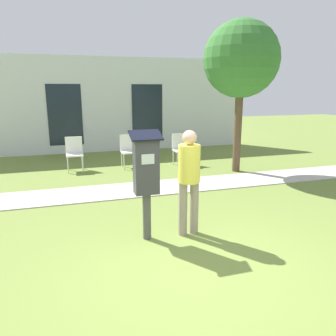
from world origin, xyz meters
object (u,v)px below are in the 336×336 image
Objects in this scene: outdoor_chair_left at (74,151)px; parking_meter at (146,172)px; outdoor_chair_right at (181,147)px; outdoor_chair_middle at (129,148)px; person_standing at (189,175)px.

parking_meter is at bearing -87.95° from outdoor_chair_left.
outdoor_chair_left and outdoor_chair_right have the same top height.
outdoor_chair_left and outdoor_chair_middle have the same top height.
parking_meter reaches higher than outdoor_chair_right.
person_standing is 4.91m from outdoor_chair_left.
parking_meter is 0.64m from person_standing.
outdoor_chair_middle is (-0.05, 4.61, -0.40)m from person_standing.
person_standing is 4.64m from outdoor_chair_right.
parking_meter reaches higher than outdoor_chair_left.
parking_meter is 4.86m from outdoor_chair_right.
parking_meter is 4.73m from outdoor_chair_left.
outdoor_chair_left is 1.46m from outdoor_chair_middle.
person_standing is (0.63, -0.03, -0.09)m from parking_meter.
parking_meter is 4.65m from outdoor_chair_middle.
outdoor_chair_middle is at bearing -10.11° from outdoor_chair_left.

